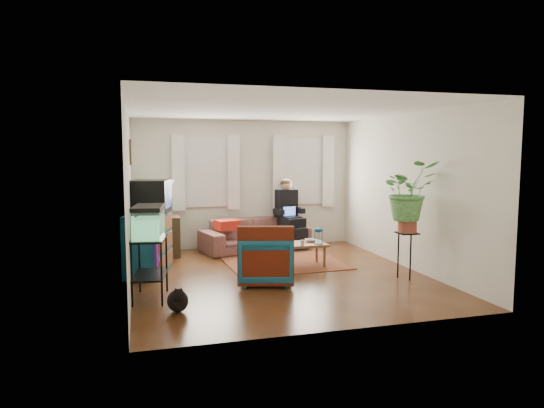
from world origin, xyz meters
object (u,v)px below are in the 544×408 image
object	(u,v)px
aquarium_stand	(150,268)
coffee_table	(297,255)
side_table	(166,237)
armchair	(266,256)
dresser	(148,243)
plant_stand	(406,255)
sofa	(255,229)

from	to	relation	value
aquarium_stand	coffee_table	bearing A→B (deg)	35.41
side_table	armchair	size ratio (longest dim) A/B	0.94
dresser	plant_stand	distance (m)	4.10
dresser	armchair	bearing A→B (deg)	-17.38
plant_stand	dresser	bearing A→B (deg)	159.50
aquarium_stand	armchair	size ratio (longest dim) A/B	1.03
armchair	coffee_table	size ratio (longest dim) A/B	0.83
sofa	armchair	bearing A→B (deg)	-113.48
sofa	side_table	world-z (taller)	sofa
sofa	aquarium_stand	xyz separation A→B (m)	(-2.11, -2.80, -0.01)
side_table	armchair	xyz separation A→B (m)	(1.34, -2.30, 0.02)
dresser	coffee_table	world-z (taller)	dresser
armchair	plant_stand	bearing A→B (deg)	-174.27
side_table	coffee_table	distance (m)	2.57
sofa	armchair	world-z (taller)	sofa
side_table	plant_stand	size ratio (longest dim) A/B	1.04
side_table	plant_stand	bearing A→B (deg)	-37.15
sofa	side_table	xyz separation A→B (m)	(-1.76, -0.12, -0.04)
sofa	armchair	distance (m)	2.46
aquarium_stand	plant_stand	xyz separation A→B (m)	(3.84, 0.03, -0.05)
dresser	armchair	size ratio (longest dim) A/B	1.36
sofa	aquarium_stand	bearing A→B (deg)	-140.61
side_table	sofa	bearing A→B (deg)	3.99
armchair	sofa	bearing A→B (deg)	-85.06
dresser	plant_stand	size ratio (longest dim) A/B	1.51
side_table	dresser	xyz separation A→B (m)	(-0.34, -1.21, 0.11)
side_table	armchair	distance (m)	2.66
plant_stand	coffee_table	bearing A→B (deg)	138.27
armchair	dresser	bearing A→B (deg)	-18.02
side_table	coffee_table	xyz separation A→B (m)	(2.13, -1.43, -0.18)
sofa	plant_stand	world-z (taller)	sofa
dresser	coffee_table	bearing A→B (deg)	10.57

